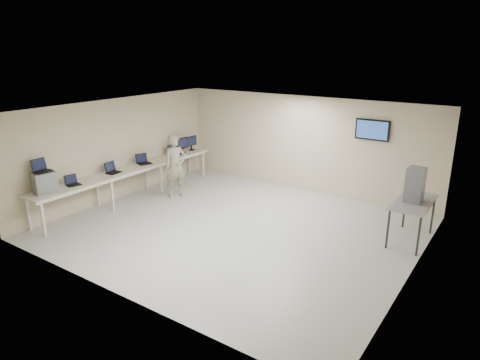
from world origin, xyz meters
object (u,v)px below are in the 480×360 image
Objects in this scene: side_table at (413,204)px; soldier at (176,166)px; equipment_box at (44,182)px; workbench at (130,171)px.

soldier is at bearing -173.05° from side_table.
equipment_box is 8.35m from side_table.
workbench is at bearing 102.31° from equipment_box.
soldier is at bearing 43.97° from workbench.
side_table is at bearing 12.87° from workbench.
workbench is 7.37m from side_table.
soldier is 1.16× the size of side_table.
soldier reaches higher than side_table.
soldier reaches higher than workbench.
equipment_box is 0.32× the size of side_table.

